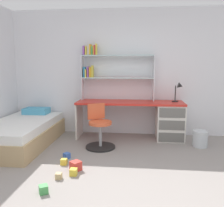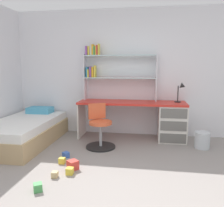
# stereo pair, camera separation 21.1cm
# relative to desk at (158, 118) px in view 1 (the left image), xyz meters

# --- Properties ---
(ground_plane) EXTENTS (5.98, 6.22, 0.02)m
(ground_plane) POSITION_rel_desk_xyz_m (-0.55, -2.29, -0.43)
(ground_plane) COLOR gray
(room_shell) EXTENTS (5.98, 6.22, 2.57)m
(room_shell) POSITION_rel_desk_xyz_m (-1.84, -1.00, 0.87)
(room_shell) COLOR silver
(room_shell) RESTS_ON ground_plane
(desk) EXTENTS (2.08, 0.59, 0.74)m
(desk) POSITION_rel_desk_xyz_m (0.00, 0.00, 0.00)
(desk) COLOR red
(desk) RESTS_ON ground_plane
(bookshelf_hutch) EXTENTS (1.47, 0.22, 1.13)m
(bookshelf_hutch) POSITION_rel_desk_xyz_m (-1.02, 0.18, 0.99)
(bookshelf_hutch) COLOR silver
(bookshelf_hutch) RESTS_ON desk
(desk_lamp) EXTENTS (0.20, 0.17, 0.38)m
(desk_lamp) POSITION_rel_desk_xyz_m (0.38, 0.03, 0.57)
(desk_lamp) COLOR black
(desk_lamp) RESTS_ON desk
(swivel_chair) EXTENTS (0.52, 0.52, 0.76)m
(swivel_chair) POSITION_rel_desk_xyz_m (-1.07, -0.61, -0.12)
(swivel_chair) COLOR black
(swivel_chair) RESTS_ON ground_plane
(bed_platform) EXTENTS (1.04, 1.89, 0.56)m
(bed_platform) POSITION_rel_desk_xyz_m (-2.51, -0.63, -0.19)
(bed_platform) COLOR tan
(bed_platform) RESTS_ON ground_plane
(waste_bin) EXTENTS (0.26, 0.26, 0.29)m
(waste_bin) POSITION_rel_desk_xyz_m (0.71, -0.39, -0.27)
(waste_bin) COLOR silver
(waste_bin) RESTS_ON ground_plane
(toy_block_natural_0) EXTENTS (0.08, 0.08, 0.08)m
(toy_block_natural_0) POSITION_rel_desk_xyz_m (-1.40, -1.85, -0.38)
(toy_block_natural_0) COLOR tan
(toy_block_natural_0) RESTS_ON ground_plane
(toy_block_green_1) EXTENTS (0.13, 0.13, 0.09)m
(toy_block_green_1) POSITION_rel_desk_xyz_m (-1.46, -2.20, -0.37)
(toy_block_green_1) COLOR #479E51
(toy_block_green_1) RESTS_ON ground_plane
(toy_block_blue_2) EXTENTS (0.12, 0.12, 0.09)m
(toy_block_blue_2) POSITION_rel_desk_xyz_m (-1.50, -1.18, -0.37)
(toy_block_blue_2) COLOR #3860B7
(toy_block_blue_2) RESTS_ON ground_plane
(toy_block_yellow_3) EXTENTS (0.09, 0.09, 0.09)m
(toy_block_yellow_3) POSITION_rel_desk_xyz_m (-1.24, -1.74, -0.37)
(toy_block_yellow_3) COLOR gold
(toy_block_yellow_3) RESTS_ON ground_plane
(toy_block_red_4) EXTENTS (0.18, 0.18, 0.13)m
(toy_block_red_4) POSITION_rel_desk_xyz_m (-1.25, -1.58, -0.35)
(toy_block_red_4) COLOR red
(toy_block_red_4) RESTS_ON ground_plane
(toy_block_yellow_5) EXTENTS (0.09, 0.09, 0.08)m
(toy_block_yellow_5) POSITION_rel_desk_xyz_m (-1.47, -1.41, -0.37)
(toy_block_yellow_5) COLOR gold
(toy_block_yellow_5) RESTS_ON ground_plane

